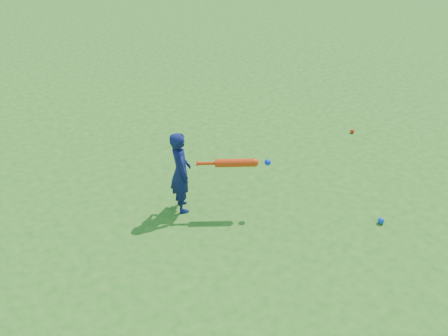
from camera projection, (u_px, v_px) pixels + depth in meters
name	position (u px, v px, depth m)	size (l,w,h in m)	color
ground	(197.00, 233.00, 5.56)	(80.00, 80.00, 0.00)	#276317
child	(181.00, 172.00, 5.74)	(0.36, 0.24, 1.00)	#0F1549
ground_ball_red	(352.00, 131.00, 7.71)	(0.06, 0.06, 0.06)	red
ground_ball_blue	(381.00, 221.00, 5.70)	(0.08, 0.08, 0.08)	blue
bat_swing	(238.00, 163.00, 5.64)	(0.76, 0.47, 0.10)	red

